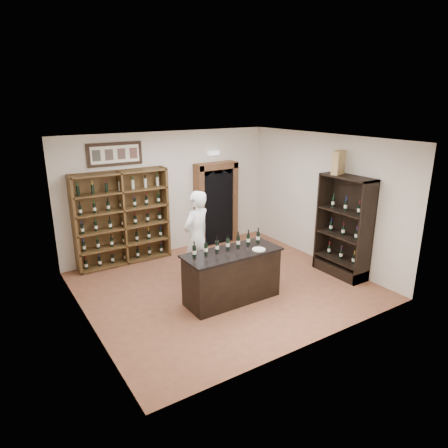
{
  "coord_description": "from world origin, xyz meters",
  "views": [
    {
      "loc": [
        -4.09,
        -6.37,
        3.72
      ],
      "look_at": [
        0.2,
        0.3,
        1.23
      ],
      "focal_mm": 32.0,
      "sensor_mm": 36.0,
      "label": 1
    }
  ],
  "objects_px": {
    "wine_shelf": "(122,218)",
    "tasting_counter": "(232,276)",
    "counter_bottle_0": "(194,251)",
    "wine_crate": "(339,163)",
    "shopkeeper": "(197,237)",
    "side_cabinet": "(343,242)"
  },
  "relations": [
    {
      "from": "wine_shelf",
      "to": "tasting_counter",
      "type": "xyz_separation_m",
      "value": [
        1.1,
        -2.93,
        -0.61
      ]
    },
    {
      "from": "tasting_counter",
      "to": "wine_crate",
      "type": "height_order",
      "value": "wine_crate"
    },
    {
      "from": "side_cabinet",
      "to": "shopkeeper",
      "type": "xyz_separation_m",
      "value": [
        -2.86,
        1.42,
        0.23
      ]
    },
    {
      "from": "shopkeeper",
      "to": "wine_crate",
      "type": "height_order",
      "value": "wine_crate"
    },
    {
      "from": "shopkeeper",
      "to": "wine_crate",
      "type": "xyz_separation_m",
      "value": [
        2.8,
        -1.15,
        1.47
      ]
    },
    {
      "from": "tasting_counter",
      "to": "counter_bottle_0",
      "type": "height_order",
      "value": "counter_bottle_0"
    },
    {
      "from": "tasting_counter",
      "to": "side_cabinet",
      "type": "bearing_deg",
      "value": -6.28
    },
    {
      "from": "counter_bottle_0",
      "to": "shopkeeper",
      "type": "bearing_deg",
      "value": 59.06
    },
    {
      "from": "wine_shelf",
      "to": "counter_bottle_0",
      "type": "bearing_deg",
      "value": -82.23
    },
    {
      "from": "wine_shelf",
      "to": "counter_bottle_0",
      "type": "distance_m",
      "value": 2.81
    },
    {
      "from": "wine_shelf",
      "to": "shopkeeper",
      "type": "relative_size",
      "value": 1.12
    },
    {
      "from": "side_cabinet",
      "to": "shopkeeper",
      "type": "bearing_deg",
      "value": 153.57
    },
    {
      "from": "side_cabinet",
      "to": "wine_crate",
      "type": "xyz_separation_m",
      "value": [
        -0.06,
        0.27,
        1.69
      ]
    },
    {
      "from": "tasting_counter",
      "to": "counter_bottle_0",
      "type": "bearing_deg",
      "value": 168.27
    },
    {
      "from": "side_cabinet",
      "to": "wine_crate",
      "type": "bearing_deg",
      "value": 102.28
    },
    {
      "from": "side_cabinet",
      "to": "shopkeeper",
      "type": "distance_m",
      "value": 3.2
    },
    {
      "from": "counter_bottle_0",
      "to": "wine_crate",
      "type": "relative_size",
      "value": 0.61
    },
    {
      "from": "shopkeeper",
      "to": "wine_crate",
      "type": "distance_m",
      "value": 3.37
    },
    {
      "from": "shopkeeper",
      "to": "wine_crate",
      "type": "relative_size",
      "value": 3.97
    },
    {
      "from": "wine_crate",
      "to": "counter_bottle_0",
      "type": "bearing_deg",
      "value": 160.85
    },
    {
      "from": "counter_bottle_0",
      "to": "shopkeeper",
      "type": "distance_m",
      "value": 1.14
    },
    {
      "from": "tasting_counter",
      "to": "side_cabinet",
      "type": "height_order",
      "value": "side_cabinet"
    }
  ]
}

